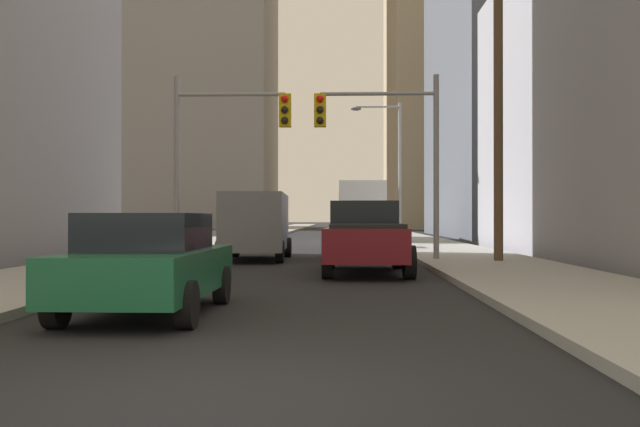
{
  "coord_description": "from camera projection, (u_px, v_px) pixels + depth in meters",
  "views": [
    {
      "loc": [
        1.09,
        -5.52,
        1.46
      ],
      "look_at": [
        0.0,
        32.9,
        1.67
      ],
      "focal_mm": 39.53,
      "sensor_mm": 36.0,
      "label": 1
    }
  ],
  "objects": [
    {
      "name": "traffic_signal_near_left",
      "position": [
        226.0,
        137.0,
        22.53
      ],
      "size": [
        3.77,
        0.44,
        6.0
      ],
      "color": "gray",
      "rests_on": "ground"
    },
    {
      "name": "cargo_van_grey",
      "position": [
        256.0,
        222.0,
        24.07
      ],
      "size": [
        2.17,
        5.28,
        2.26
      ],
      "color": "slate",
      "rests_on": "ground"
    },
    {
      "name": "utility_pole_right",
      "position": [
        498.0,
        94.0,
        21.4
      ],
      "size": [
        2.2,
        0.28,
        9.87
      ],
      "color": "brown",
      "rests_on": "ground"
    },
    {
      "name": "ground_plane",
      "position": [
        202.0,
        402.0,
        5.54
      ],
      "size": [
        400.0,
        400.0,
        0.0
      ],
      "primitive_type": "plane",
      "color": "black"
    },
    {
      "name": "sidewalk_left",
      "position": [
        257.0,
        235.0,
        55.68
      ],
      "size": [
        3.93,
        160.0,
        0.15
      ],
      "primitive_type": "cube",
      "color": "#9E9E99",
      "rests_on": "ground"
    },
    {
      "name": "sedan_green",
      "position": [
        149.0,
        263.0,
        10.49
      ],
      "size": [
        1.95,
        4.22,
        1.52
      ],
      "color": "#195938",
      "rests_on": "ground"
    },
    {
      "name": "traffic_signal_near_right",
      "position": [
        383.0,
        136.0,
        22.38
      ],
      "size": [
        3.98,
        0.44,
        6.0
      ],
      "color": "gray",
      "rests_on": "ground"
    },
    {
      "name": "sidewalk_right",
      "position": [
        396.0,
        235.0,
        55.37
      ],
      "size": [
        3.93,
        160.0,
        0.15
      ],
      "primitive_type": "cube",
      "color": "#9E9E99",
      "rests_on": "ground"
    },
    {
      "name": "sedan_red",
      "position": [
        362.0,
        237.0,
        24.74
      ],
      "size": [
        1.95,
        4.23,
        1.52
      ],
      "color": "maroon",
      "rests_on": "ground"
    },
    {
      "name": "building_right_far_highrise",
      "position": [
        461.0,
        36.0,
        94.32
      ],
      "size": [
        19.16,
        24.89,
        51.66
      ],
      "primitive_type": "cube",
      "color": "tan",
      "rests_on": "ground"
    },
    {
      "name": "city_bus",
      "position": [
        362.0,
        210.0,
        42.49
      ],
      "size": [
        2.79,
        11.56,
        3.4
      ],
      "color": "silver",
      "rests_on": "ground"
    },
    {
      "name": "sedan_blue",
      "position": [
        358.0,
        233.0,
        31.48
      ],
      "size": [
        1.95,
        4.21,
        1.52
      ],
      "color": "navy",
      "rests_on": "ground"
    },
    {
      "name": "building_right_mid_block",
      "position": [
        598.0,
        25.0,
        53.52
      ],
      "size": [
        23.61,
        23.74,
        32.17
      ],
      "primitive_type": "cube",
      "color": "#4C515B",
      "rests_on": "ground"
    },
    {
      "name": "street_lamp_right",
      "position": [
        392.0,
        158.0,
        37.12
      ],
      "size": [
        2.67,
        0.32,
        7.5
      ],
      "color": "gray",
      "rests_on": "ground"
    },
    {
      "name": "pickup_truck_maroon",
      "position": [
        366.0,
        237.0,
        18.43
      ],
      "size": [
        2.2,
        5.46,
        1.9
      ],
      "color": "maroon",
      "rests_on": "ground"
    }
  ]
}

